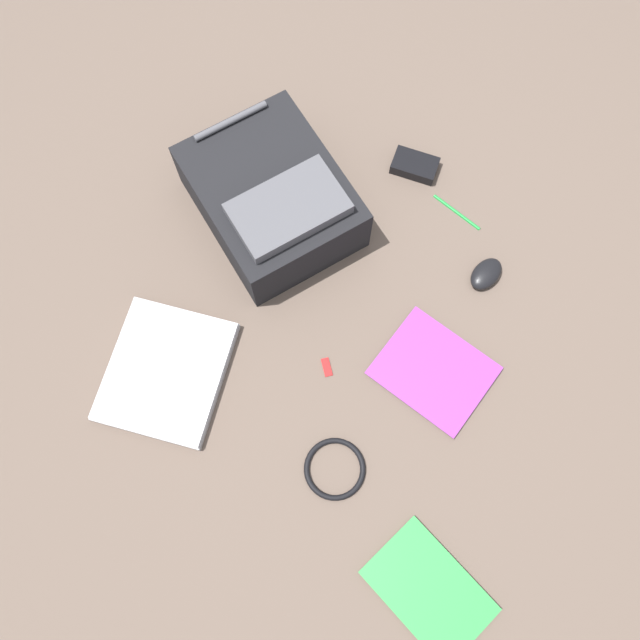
% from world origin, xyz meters
% --- Properties ---
extents(ground_plane, '(3.61, 3.61, 0.00)m').
position_xyz_m(ground_plane, '(0.00, 0.00, 0.00)').
color(ground_plane, brown).
extents(backpack, '(0.48, 0.51, 0.18)m').
position_xyz_m(backpack, '(0.22, 0.27, 0.08)').
color(backpack, black).
rests_on(backpack, ground_plane).
extents(laptop, '(0.36, 0.33, 0.03)m').
position_xyz_m(laptop, '(-0.27, 0.29, 0.02)').
color(laptop, '#929296').
rests_on(laptop, ground_plane).
extents(book_manual, '(0.25, 0.28, 0.01)m').
position_xyz_m(book_manual, '(0.04, -0.26, 0.01)').
color(book_manual, silver).
rests_on(book_manual, ground_plane).
extents(book_blue, '(0.24, 0.30, 0.01)m').
position_xyz_m(book_blue, '(-0.40, -0.46, 0.01)').
color(book_blue, silver).
rests_on(book_blue, ground_plane).
extents(computer_mouse, '(0.11, 0.08, 0.03)m').
position_xyz_m(computer_mouse, '(0.31, -0.27, 0.02)').
color(computer_mouse, black).
rests_on(computer_mouse, ground_plane).
extents(cable_coil, '(0.14, 0.14, 0.01)m').
position_xyz_m(cable_coil, '(-0.27, -0.16, 0.01)').
color(cable_coil, black).
rests_on(cable_coil, ground_plane).
extents(power_brick, '(0.09, 0.13, 0.03)m').
position_xyz_m(power_brick, '(0.50, 0.02, 0.02)').
color(power_brick, black).
rests_on(power_brick, ground_plane).
extents(pen_black, '(0.04, 0.14, 0.01)m').
position_xyz_m(pen_black, '(0.44, -0.13, 0.00)').
color(pen_black, '#198C33').
rests_on(pen_black, ground_plane).
extents(usb_stick, '(0.04, 0.04, 0.01)m').
position_xyz_m(usb_stick, '(-0.08, -0.04, 0.00)').
color(usb_stick, '#B21919').
rests_on(usb_stick, ground_plane).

